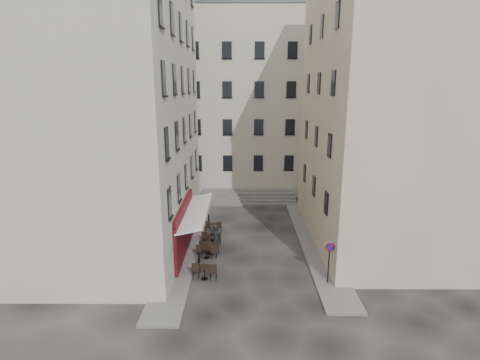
{
  "coord_description": "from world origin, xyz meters",
  "views": [
    {
      "loc": [
        -0.64,
        -21.98,
        10.88
      ],
      "look_at": [
        -0.75,
        4.0,
        4.29
      ],
      "focal_mm": 28.0,
      "sensor_mm": 36.0,
      "label": 1
    }
  ],
  "objects_px": {
    "no_parking_sign": "(329,255)",
    "bistro_table_a": "(205,271)",
    "pedestrian": "(216,237)",
    "bistro_table_b": "(207,251)"
  },
  "relations": [
    {
      "from": "bistro_table_a",
      "to": "pedestrian",
      "type": "height_order",
      "value": "pedestrian"
    },
    {
      "from": "no_parking_sign",
      "to": "pedestrian",
      "type": "height_order",
      "value": "no_parking_sign"
    },
    {
      "from": "no_parking_sign",
      "to": "bistro_table_b",
      "type": "distance_m",
      "value": 7.92
    },
    {
      "from": "no_parking_sign",
      "to": "bistro_table_a",
      "type": "height_order",
      "value": "no_parking_sign"
    },
    {
      "from": "bistro_table_a",
      "to": "pedestrian",
      "type": "bearing_deg",
      "value": 85.14
    },
    {
      "from": "bistro_table_a",
      "to": "no_parking_sign",
      "type": "bearing_deg",
      "value": -4.57
    },
    {
      "from": "pedestrian",
      "to": "bistro_table_b",
      "type": "bearing_deg",
      "value": 60.93
    },
    {
      "from": "no_parking_sign",
      "to": "bistro_table_a",
      "type": "bearing_deg",
      "value": -173.6
    },
    {
      "from": "no_parking_sign",
      "to": "pedestrian",
      "type": "distance_m",
      "value": 8.23
    },
    {
      "from": "no_parking_sign",
      "to": "bistro_table_b",
      "type": "relative_size",
      "value": 1.91
    }
  ]
}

